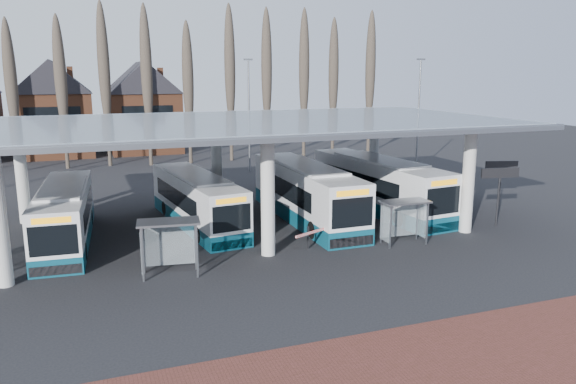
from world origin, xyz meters
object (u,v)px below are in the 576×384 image
object	(u,v)px
bus_2	(306,194)
bus_3	(378,186)
shelter_2	(403,212)
bus_0	(65,216)
shelter_1	(169,235)
bus_1	(197,201)

from	to	relation	value
bus_2	bus_3	size ratio (longest dim) A/B	0.98
bus_3	shelter_2	world-z (taller)	bus_3
bus_0	shelter_2	world-z (taller)	bus_0
bus_2	shelter_2	distance (m)	7.12
bus_3	bus_2	bearing A→B (deg)	-179.47
shelter_1	shelter_2	xyz separation A→B (m)	(12.48, 0.43, -0.14)
bus_0	bus_1	world-z (taller)	bus_1
shelter_2	bus_3	bearing A→B (deg)	73.16
bus_1	bus_3	size ratio (longest dim) A/B	0.89
bus_0	shelter_1	bearing A→B (deg)	-53.43
bus_0	shelter_1	world-z (taller)	bus_0
bus_1	shelter_1	world-z (taller)	bus_1
bus_1	shelter_2	distance (m)	12.24
shelter_1	shelter_2	size ratio (longest dim) A/B	1.12
shelter_1	bus_1	bearing A→B (deg)	78.09
bus_1	bus_2	world-z (taller)	bus_2
bus_1	shelter_2	world-z (taller)	bus_1
shelter_2	shelter_1	bearing A→B (deg)	-176.16
shelter_1	bus_0	bearing A→B (deg)	130.43
bus_3	shelter_1	distance (m)	16.64
bus_3	shelter_1	bearing A→B (deg)	-159.08
bus_0	bus_2	distance (m)	14.00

